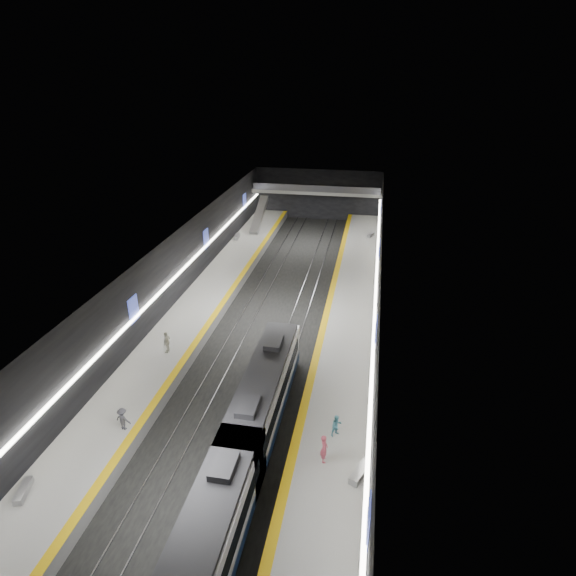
% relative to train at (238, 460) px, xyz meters
% --- Properties ---
extents(ground, '(70.00, 70.00, 0.00)m').
position_rel_train_xyz_m(ground, '(-2.50, 20.34, -2.20)').
color(ground, black).
rests_on(ground, ground).
extents(ceiling, '(20.00, 70.00, 0.04)m').
position_rel_train_xyz_m(ceiling, '(-2.50, 20.34, 5.80)').
color(ceiling, beige).
rests_on(ceiling, wall_left).
extents(wall_left, '(0.04, 70.00, 8.00)m').
position_rel_train_xyz_m(wall_left, '(-12.50, 20.34, 1.80)').
color(wall_left, black).
rests_on(wall_left, ground).
extents(wall_right, '(0.04, 70.00, 8.00)m').
position_rel_train_xyz_m(wall_right, '(7.50, 20.34, 1.80)').
color(wall_right, black).
rests_on(wall_right, ground).
extents(wall_back, '(20.00, 0.04, 8.00)m').
position_rel_train_xyz_m(wall_back, '(-2.50, 55.34, 1.80)').
color(wall_back, black).
rests_on(wall_back, ground).
extents(platform_left, '(5.00, 70.00, 1.00)m').
position_rel_train_xyz_m(platform_left, '(-10.00, 20.34, -1.70)').
color(platform_left, slate).
rests_on(platform_left, ground).
extents(tile_surface_left, '(5.00, 70.00, 0.02)m').
position_rel_train_xyz_m(tile_surface_left, '(-10.00, 20.34, -1.19)').
color(tile_surface_left, '#9B9B96').
rests_on(tile_surface_left, platform_left).
extents(tactile_strip_left, '(0.60, 70.00, 0.02)m').
position_rel_train_xyz_m(tactile_strip_left, '(-7.80, 20.34, -1.18)').
color(tactile_strip_left, '#E2AF0B').
rests_on(tactile_strip_left, platform_left).
extents(platform_right, '(5.00, 70.00, 1.00)m').
position_rel_train_xyz_m(platform_right, '(5.00, 20.34, -1.70)').
color(platform_right, slate).
rests_on(platform_right, ground).
extents(tile_surface_right, '(5.00, 70.00, 0.02)m').
position_rel_train_xyz_m(tile_surface_right, '(5.00, 20.34, -1.19)').
color(tile_surface_right, '#9B9B96').
rests_on(tile_surface_right, platform_right).
extents(tactile_strip_right, '(0.60, 70.00, 0.02)m').
position_rel_train_xyz_m(tactile_strip_right, '(2.80, 20.34, -1.18)').
color(tactile_strip_right, '#E2AF0B').
rests_on(tactile_strip_right, platform_right).
extents(rails, '(6.52, 70.00, 0.12)m').
position_rel_train_xyz_m(rails, '(-2.50, 20.34, -2.14)').
color(rails, gray).
rests_on(rails, ground).
extents(train, '(2.69, 27.36, 3.60)m').
position_rel_train_xyz_m(train, '(0.00, 0.00, 0.00)').
color(train, '#101F3B').
rests_on(train, ground).
extents(ad_posters, '(19.94, 53.50, 2.20)m').
position_rel_train_xyz_m(ad_posters, '(-2.50, 21.34, 2.30)').
color(ad_posters, '#3F4FBF').
rests_on(ad_posters, wall_left).
extents(cove_light_left, '(0.25, 68.60, 0.12)m').
position_rel_train_xyz_m(cove_light_left, '(-12.30, 20.34, 1.60)').
color(cove_light_left, white).
rests_on(cove_light_left, wall_left).
extents(cove_light_right, '(0.25, 68.60, 0.12)m').
position_rel_train_xyz_m(cove_light_right, '(7.30, 20.34, 1.60)').
color(cove_light_right, white).
rests_on(cove_light_right, wall_right).
extents(mezzanine_bridge, '(20.00, 3.00, 1.50)m').
position_rel_train_xyz_m(mezzanine_bridge, '(-2.50, 53.27, 2.84)').
color(mezzanine_bridge, gray).
rests_on(mezzanine_bridge, wall_left).
extents(escalator, '(1.20, 7.50, 3.92)m').
position_rel_train_xyz_m(escalator, '(-10.00, 46.34, 0.70)').
color(escalator, '#99999E').
rests_on(escalator, platform_left).
extents(bench_left_near, '(0.98, 1.84, 0.43)m').
position_rel_train_xyz_m(bench_left_near, '(-11.57, -3.49, -0.98)').
color(bench_left_near, '#99999E').
rests_on(bench_left_near, platform_left).
extents(bench_left_far, '(0.75, 2.03, 0.49)m').
position_rel_train_xyz_m(bench_left_far, '(-11.88, 40.85, -0.95)').
color(bench_left_far, '#99999E').
rests_on(bench_left_far, platform_left).
extents(bench_right_near, '(1.34, 2.06, 0.49)m').
position_rel_train_xyz_m(bench_right_near, '(7.00, 1.29, -0.95)').
color(bench_right_near, '#99999E').
rests_on(bench_right_near, platform_right).
extents(bench_right_far, '(1.09, 1.83, 0.43)m').
position_rel_train_xyz_m(bench_right_far, '(6.33, 45.02, -0.98)').
color(bench_right_far, '#99999E').
rests_on(bench_right_far, platform_right).
extents(passenger_right_a, '(0.57, 0.76, 1.92)m').
position_rel_train_xyz_m(passenger_right_a, '(4.74, 2.05, -0.24)').
color(passenger_right_a, '#C64A5E').
rests_on(passenger_right_a, platform_right).
extents(passenger_right_b, '(0.94, 0.93, 1.53)m').
position_rel_train_xyz_m(passenger_right_b, '(5.29, 4.44, -0.43)').
color(passenger_right_b, '#53A1B5').
rests_on(passenger_right_b, platform_right).
extents(passenger_left_a, '(0.48, 1.13, 1.92)m').
position_rel_train_xyz_m(passenger_left_a, '(-9.54, 11.82, -0.23)').
color(passenger_left_a, beige).
rests_on(passenger_left_a, platform_left).
extents(passenger_left_b, '(1.14, 0.77, 1.63)m').
position_rel_train_xyz_m(passenger_left_b, '(-8.57, 2.45, -0.38)').
color(passenger_left_b, '#45454D').
rests_on(passenger_left_b, platform_left).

